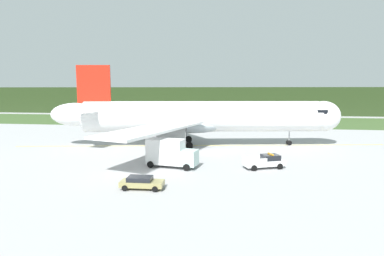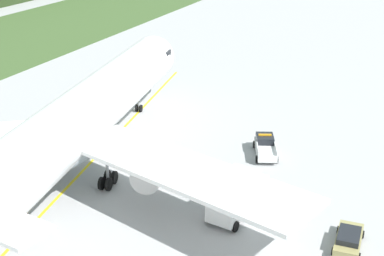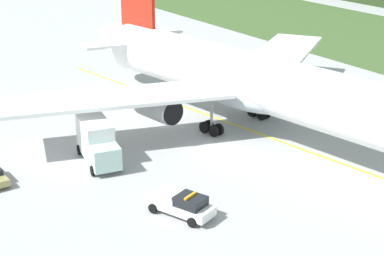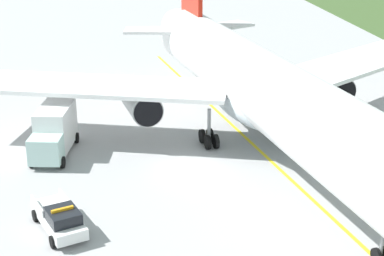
{
  "view_description": "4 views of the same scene",
  "coord_description": "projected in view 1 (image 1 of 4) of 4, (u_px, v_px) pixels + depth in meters",
  "views": [
    {
      "loc": [
        4.08,
        -50.05,
        10.35
      ],
      "look_at": [
        -3.61,
        4.48,
        3.45
      ],
      "focal_mm": 29.24,
      "sensor_mm": 36.0,
      "label": 1
    },
    {
      "loc": [
        -42.6,
        -22.57,
        24.23
      ],
      "look_at": [
        5.86,
        -1.71,
        2.55
      ],
      "focal_mm": 51.49,
      "sensor_mm": 36.0,
      "label": 2
    },
    {
      "loc": [
        41.74,
        -30.07,
        22.4
      ],
      "look_at": [
        0.57,
        -3.34,
        3.44
      ],
      "focal_mm": 56.2,
      "sensor_mm": 36.0,
      "label": 3
    },
    {
      "loc": [
        41.63,
        -5.52,
        19.18
      ],
      "look_at": [
        1.02,
        0.09,
        3.71
      ],
      "focal_mm": 57.06,
      "sensor_mm": 36.0,
      "label": 4
    }
  ],
  "objects": [
    {
      "name": "ground",
      "position": [
        210.0,
        153.0,
        51.03
      ],
      "size": [
        320.0,
        320.0,
        0.0
      ],
      "primitive_type": "plane",
      "color": "#A1A1A3"
    },
    {
      "name": "grass_verge",
      "position": [
        223.0,
        121.0,
        100.82
      ],
      "size": [
        320.0,
        33.6,
        0.04
      ],
      "primitive_type": "cube",
      "color": "#3B552A",
      "rests_on": "ground"
    },
    {
      "name": "catering_truck",
      "position": [
        170.0,
        153.0,
        41.4
      ],
      "size": [
        7.01,
        3.63,
        3.91
      ],
      "color": "silver",
      "rests_on": "ground"
    },
    {
      "name": "ops_pickup_truck",
      "position": [
        265.0,
        161.0,
        40.93
      ],
      "size": [
        5.67,
        3.76,
        1.94
      ],
      "color": "white",
      "rests_on": "ground"
    },
    {
      "name": "taxiway_centerline_main",
      "position": [
        202.0,
        145.0,
        57.5
      ],
      "size": [
        66.91,
        11.51,
        0.01
      ],
      "primitive_type": "cube",
      "rotation": [
        0.0,
        0.0,
        0.17
      ],
      "color": "yellow",
      "rests_on": "ground"
    },
    {
      "name": "airliner",
      "position": [
        199.0,
        117.0,
        56.84
      ],
      "size": [
        52.67,
        45.74,
        14.54
      ],
      "color": "white",
      "rests_on": "ground"
    },
    {
      "name": "staff_car",
      "position": [
        142.0,
        182.0,
        32.53
      ],
      "size": [
        4.54,
        2.2,
        1.3
      ],
      "color": "#948B54",
      "rests_on": "ground"
    },
    {
      "name": "distant_tree_line",
      "position": [
        226.0,
        101.0,
        126.94
      ],
      "size": [
        288.0,
        5.72,
        11.04
      ],
      "primitive_type": "cube",
      "color": "#253619",
      "rests_on": "ground"
    }
  ]
}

